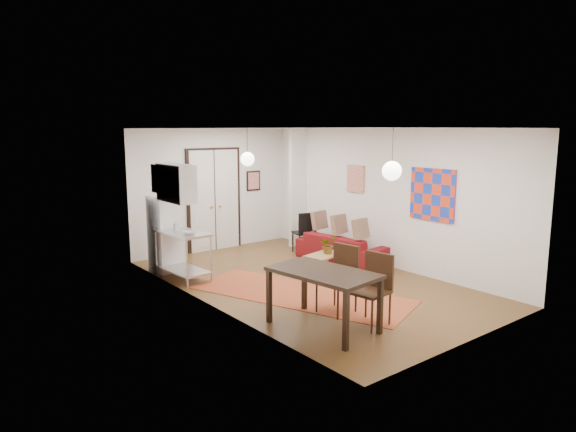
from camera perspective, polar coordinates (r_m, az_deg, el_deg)
floor at (r=9.89m, az=2.13°, el=-7.34°), size 7.00×7.00×0.00m
ceiling at (r=9.46m, az=2.24°, el=9.72°), size 4.20×7.00×0.02m
wall_back at (r=12.42m, az=-8.32°, el=2.89°), size 4.20×0.02×2.90m
wall_front at (r=7.30m, az=20.24°, el=-2.30°), size 4.20×0.02×2.90m
wall_left at (r=8.38m, az=-8.85°, el=-0.34°), size 0.02×7.00×2.90m
wall_right at (r=11.03m, az=10.55°, el=1.99°), size 0.02×7.00×2.90m
double_doors at (r=12.41m, az=-8.18°, el=1.73°), size 1.44×0.06×2.50m
stub_partition at (r=12.68m, az=1.12°, el=3.13°), size 0.50×0.10×2.90m
wall_cabinet at (r=9.72m, az=-12.33°, el=3.60°), size 0.35×1.00×0.70m
painting_popart at (r=10.21m, az=15.75°, el=2.32°), size 0.05×1.00×1.00m
painting_abstract at (r=11.51m, az=7.53°, el=4.14°), size 0.05×0.50×0.60m
poster_back at (r=12.98m, az=-3.85°, el=3.93°), size 0.40×0.03×0.50m
print_left at (r=10.11m, az=-14.35°, el=4.03°), size 0.03×0.44×0.54m
pendant_back at (r=11.08m, az=-4.53°, el=6.32°), size 0.30×0.30×0.80m
pendant_front at (r=8.06m, az=11.47°, el=4.94°), size 0.30×0.30×0.80m
kilim_rug at (r=9.17m, az=1.38°, el=-8.67°), size 2.78×4.18×0.01m
sofa at (r=11.40m, az=6.02°, el=-3.52°), size 1.09×2.16×0.60m
coffee_table at (r=10.46m, az=4.03°, el=-4.52°), size 0.95×0.66×0.38m
potted_plant at (r=10.47m, az=4.45°, el=-3.17°), size 0.36×0.39×0.37m
kitchen_counter at (r=10.15m, az=-11.62°, el=-3.52°), size 0.71×1.27×0.94m
bowl at (r=9.82m, az=-10.90°, el=-1.83°), size 0.24×0.24×0.05m
soap_bottle at (r=10.29m, az=-12.32°, el=-0.95°), size 0.10×0.09×0.19m
fridge at (r=10.77m, az=-13.41°, el=-1.88°), size 0.61×0.61×1.57m
dining_table at (r=7.48m, az=3.94°, el=-6.79°), size 1.09×1.67×0.87m
dining_chair_near at (r=8.24m, az=4.90°, el=-6.32°), size 0.58×0.76×1.07m
dining_chair_far at (r=7.77m, az=8.44°, el=-7.39°), size 0.58×0.76×1.07m
black_side_chair at (r=12.10m, az=1.48°, el=-1.36°), size 0.55×0.56×0.99m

